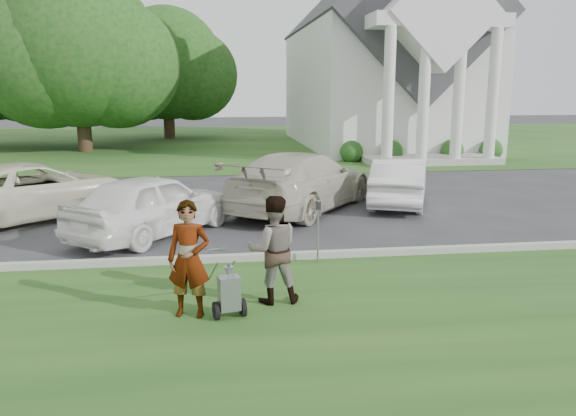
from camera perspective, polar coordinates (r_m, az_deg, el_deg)
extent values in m
plane|color=#333335|center=(10.80, -1.80, -6.21)|extent=(120.00, 120.00, 0.00)
cube|color=#1D4A19|center=(8.03, 0.45, -12.83)|extent=(80.00, 7.00, 0.01)
cube|color=#1D4A19|center=(37.38, -6.08, 6.75)|extent=(80.00, 30.00, 0.01)
cube|color=#9E9E93|center=(11.30, -2.09, -4.99)|extent=(80.00, 0.18, 0.15)
cube|color=white|center=(35.65, 8.89, 12.05)|extent=(9.00, 16.00, 7.00)
cube|color=#38383D|center=(35.84, 9.08, 17.65)|extent=(9.19, 17.00, 9.19)
cube|color=#9E9E93|center=(27.14, 14.16, 4.80)|extent=(6.20, 2.60, 0.30)
cylinder|color=white|center=(25.20, 10.17, 10.95)|extent=(0.50, 0.50, 6.00)
cylinder|color=white|center=(25.73, 13.63, 10.83)|extent=(0.50, 0.50, 6.00)
cylinder|color=white|center=(26.34, 16.93, 10.67)|extent=(0.50, 0.50, 6.00)
cylinder|color=white|center=(27.04, 20.07, 10.48)|extent=(0.50, 0.50, 6.00)
cube|color=white|center=(26.92, 15.02, 17.84)|extent=(6.20, 2.00, 0.60)
cube|color=white|center=(26.96, 15.05, 18.47)|extent=(5.09, 2.20, 5.09)
sphere|color=#1E4C19|center=(26.88, 6.49, 5.67)|extent=(1.10, 1.10, 1.10)
sphere|color=#1E4C19|center=(27.44, 10.57, 5.67)|extent=(1.10, 1.10, 1.10)
sphere|color=#1E4C19|center=(28.51, 16.34, 5.62)|extent=(1.10, 1.10, 1.10)
sphere|color=#1E4C19|center=(29.38, 19.92, 5.56)|extent=(1.10, 1.10, 1.10)
cylinder|color=#332316|center=(33.00, -20.04, 8.19)|extent=(0.76, 0.76, 3.20)
sphere|color=#174415|center=(33.03, -20.54, 14.96)|extent=(8.40, 8.40, 8.40)
sphere|color=#174415|center=(32.93, -17.01, 13.74)|extent=(6.89, 6.89, 6.89)
sphere|color=#174415|center=(33.10, -23.49, 13.64)|extent=(7.22, 7.22, 7.22)
sphere|color=#174415|center=(37.19, -25.45, 13.69)|extent=(7.54, 7.54, 7.54)
cylinder|color=#332316|center=(40.36, -12.01, 9.07)|extent=(0.76, 0.76, 3.00)
sphere|color=#174415|center=(40.36, -12.23, 14.16)|extent=(7.60, 7.60, 7.60)
sphere|color=#174415|center=(40.54, -9.68, 13.17)|extent=(6.23, 6.23, 6.23)
sphere|color=#174415|center=(40.18, -14.45, 13.25)|extent=(6.54, 6.54, 6.54)
cylinder|color=black|center=(8.55, -7.31, -10.33)|extent=(0.12, 0.29, 0.28)
cylinder|color=black|center=(8.64, -4.62, -10.03)|extent=(0.12, 0.29, 0.28)
cylinder|color=#2D2D33|center=(8.59, -5.96, -10.18)|extent=(0.46, 0.13, 0.03)
cube|color=gray|center=(8.50, -6.00, -8.59)|extent=(0.35, 0.31, 0.51)
cone|color=gray|center=(8.39, -6.05, -6.42)|extent=(0.19, 0.19, 0.15)
cylinder|color=#2D2D33|center=(8.37, -6.06, -5.93)|extent=(0.04, 0.04, 0.06)
cylinder|color=gray|center=(8.81, -7.57, -6.30)|extent=(0.17, 0.67, 0.49)
cylinder|color=gray|center=(8.86, -5.92, -6.14)|extent=(0.17, 0.67, 0.49)
cylinder|color=gray|center=(9.08, -7.26, -4.18)|extent=(0.30, 0.09, 0.03)
imported|color=#999999|center=(8.49, -10.03, -5.23)|extent=(0.73, 0.56, 1.77)
imported|color=#999999|center=(8.92, -1.53, -4.32)|extent=(0.87, 0.69, 1.74)
cylinder|color=gray|center=(10.96, 3.06, -2.94)|extent=(0.04, 0.04, 1.11)
cube|color=#2D2D33|center=(10.82, 3.10, 0.27)|extent=(0.09, 0.06, 0.17)
cylinder|color=gray|center=(10.80, 3.10, 0.70)|extent=(0.08, 0.08, 0.03)
imported|color=beige|center=(16.31, -24.45, 1.64)|extent=(5.63, 5.46, 1.49)
imported|color=white|center=(13.45, -13.61, 0.37)|extent=(4.08, 4.52, 1.49)
imported|color=beige|center=(15.87, 1.42, 2.76)|extent=(5.24, 5.99, 1.66)
imported|color=silver|center=(16.99, 11.26, 2.69)|extent=(2.95, 4.48, 1.39)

